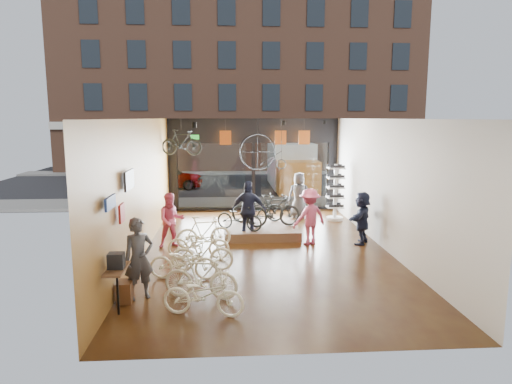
{
  "coord_description": "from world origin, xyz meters",
  "views": [
    {
      "loc": [
        -1.13,
        -12.88,
        3.83
      ],
      "look_at": [
        -0.19,
        1.4,
        1.49
      ],
      "focal_mm": 32.0,
      "sensor_mm": 36.0,
      "label": 1
    }
  ],
  "objects": [
    {
      "name": "display_bike_right",
      "position": [
        -0.06,
        2.35,
        0.77
      ],
      "size": [
        1.82,
        0.74,
        0.94
      ],
      "primitive_type": "imported",
      "rotation": [
        0.0,
        0.0,
        1.64
      ],
      "color": "black",
      "rests_on": "display_platform"
    },
    {
      "name": "floor_bike_0",
      "position": [
        -1.6,
        -4.39,
        0.43
      ],
      "size": [
        1.7,
        0.9,
        0.85
      ],
      "primitive_type": "imported",
      "rotation": [
        0.0,
        0.0,
        1.36
      ],
      "color": "#F3EFCC",
      "rests_on": "ground_plane"
    },
    {
      "name": "penny_farthing",
      "position": [
        0.35,
        4.41,
        2.5
      ],
      "size": [
        1.72,
        0.06,
        1.38
      ],
      "primitive_type": null,
      "color": "black",
      "rests_on": "ceiling"
    },
    {
      "name": "floor_bike_2",
      "position": [
        -2.17,
        -2.32,
        0.43
      ],
      "size": [
        1.72,
        0.82,
        0.87
      ],
      "primitive_type": "imported",
      "rotation": [
        0.0,
        0.0,
        1.42
      ],
      "color": "#F3EFCC",
      "rests_on": "ground_plane"
    },
    {
      "name": "customer_3",
      "position": [
        1.38,
        0.51,
        0.86
      ],
      "size": [
        1.28,
        1.05,
        1.72
      ],
      "primitive_type": "imported",
      "rotation": [
        0.0,
        0.0,
        3.57
      ],
      "color": "#CC4C72",
      "rests_on": "ground_plane"
    },
    {
      "name": "customer_0",
      "position": [
        -3.0,
        -3.43,
        0.88
      ],
      "size": [
        0.77,
        0.67,
        1.76
      ],
      "primitive_type": "imported",
      "rotation": [
        0.0,
        0.0,
        0.49
      ],
      "color": "#3F3F44",
      "rests_on": "ground_plane"
    },
    {
      "name": "jersey_left",
      "position": [
        -1.15,
        5.2,
        3.05
      ],
      "size": [
        0.45,
        0.03,
        0.55
      ],
      "primitive_type": "cube",
      "color": "#CC5919",
      "rests_on": "ceiling"
    },
    {
      "name": "ceiling",
      "position": [
        0.0,
        0.0,
        3.82
      ],
      "size": [
        7.0,
        12.0,
        0.04
      ],
      "primitive_type": "cube",
      "color": "black",
      "rests_on": "ground"
    },
    {
      "name": "wall_right",
      "position": [
        3.52,
        0.0,
        1.9
      ],
      "size": [
        0.04,
        12.0,
        3.8
      ],
      "primitive_type": "cube",
      "color": "beige",
      "rests_on": "ground"
    },
    {
      "name": "floor_bike_3",
      "position": [
        -1.76,
        -1.76,
        0.47
      ],
      "size": [
        1.58,
        0.48,
        0.94
      ],
      "primitive_type": "imported",
      "rotation": [
        0.0,
        0.0,
        1.55
      ],
      "color": "#F3EFCC",
      "rests_on": "ground_plane"
    },
    {
      "name": "jersey_right",
      "position": [
        1.98,
        5.2,
        3.05
      ],
      "size": [
        0.45,
        0.03,
        0.55
      ],
      "primitive_type": "cube",
      "color": "#CC5919",
      "rests_on": "ceiling"
    },
    {
      "name": "sidewalk_far",
      "position": [
        0.0,
        19.0,
        0.06
      ],
      "size": [
        30.0,
        2.0,
        0.12
      ],
      "primitive_type": "cube",
      "color": "slate",
      "rests_on": "ground"
    },
    {
      "name": "storefront",
      "position": [
        0.0,
        6.0,
        1.9
      ],
      "size": [
        7.0,
        0.26,
        3.8
      ],
      "primitive_type": null,
      "color": "black",
      "rests_on": "ground"
    },
    {
      "name": "floor_bike_5",
      "position": [
        -1.81,
        0.3,
        0.48
      ],
      "size": [
        1.66,
        0.73,
        0.97
      ],
      "primitive_type": "imported",
      "rotation": [
        0.0,
        0.0,
        1.74
      ],
      "color": "#F3EFCC",
      "rests_on": "ground_plane"
    },
    {
      "name": "wall_back",
      "position": [
        0.0,
        -6.02,
        1.9
      ],
      "size": [
        7.0,
        0.04,
        3.8
      ],
      "primitive_type": "cube",
      "color": "beige",
      "rests_on": "ground"
    },
    {
      "name": "wall_merch",
      "position": [
        -3.38,
        -3.5,
        1.3
      ],
      "size": [
        0.4,
        2.4,
        2.6
      ],
      "primitive_type": null,
      "color": "navy",
      "rests_on": "wall_left"
    },
    {
      "name": "sidewalk_near",
      "position": [
        0.0,
        7.2,
        0.06
      ],
      "size": [
        30.0,
        2.4,
        0.12
      ],
      "primitive_type": "cube",
      "color": "slate",
      "rests_on": "ground"
    },
    {
      "name": "customer_1",
      "position": [
        -2.78,
        0.47,
        0.82
      ],
      "size": [
        0.93,
        0.81,
        1.64
      ],
      "primitive_type": "imported",
      "rotation": [
        0.0,
        0.0,
        0.26
      ],
      "color": "#CC4C72",
      "rests_on": "ground_plane"
    },
    {
      "name": "street_road",
      "position": [
        0.0,
        15.0,
        -0.01
      ],
      "size": [
        30.0,
        18.0,
        0.02
      ],
      "primitive_type": "cube",
      "color": "black",
      "rests_on": "ground"
    },
    {
      "name": "display_platform",
      "position": [
        -0.01,
        1.61,
        0.15
      ],
      "size": [
        2.4,
        1.8,
        0.3
      ],
      "primitive_type": "cube",
      "color": "brown",
      "rests_on": "ground_plane"
    },
    {
      "name": "customer_2",
      "position": [
        -0.44,
        1.14,
        0.94
      ],
      "size": [
        1.17,
        0.67,
        1.88
      ],
      "primitive_type": "imported",
      "rotation": [
        0.0,
        0.0,
        2.95
      ],
      "color": "#161C33",
      "rests_on": "ground_plane"
    },
    {
      "name": "floor_bike_4",
      "position": [
        -1.91,
        -0.74,
        0.45
      ],
      "size": [
        1.75,
        0.76,
        0.89
      ],
      "primitive_type": "imported",
      "rotation": [
        0.0,
        0.0,
        1.47
      ],
      "color": "#F3EFCC",
      "rests_on": "ground_plane"
    },
    {
      "name": "box_truck",
      "position": [
        2.4,
        11.0,
        1.25
      ],
      "size": [
        2.12,
        6.35,
        2.5
      ],
      "primitive_type": null,
      "color": "silver",
      "rests_on": "street_road"
    },
    {
      "name": "hung_bike",
      "position": [
        -2.78,
        4.2,
        2.93
      ],
      "size": [
        1.64,
        0.87,
        0.95
      ],
      "primitive_type": "imported",
      "rotation": [
        0.0,
        0.0,
        1.29
      ],
      "color": "black",
      "rests_on": "ceiling"
    },
    {
      "name": "exit_sign",
      "position": [
        -2.4,
        5.88,
        3.05
      ],
      "size": [
        0.35,
        0.06,
        0.18
      ],
      "primitive_type": "cube",
      "color": "#198C26",
      "rests_on": "storefront"
    },
    {
      "name": "customer_5",
      "position": [
        3.0,
        0.5,
        0.81
      ],
      "size": [
        1.16,
        1.54,
        1.62
      ],
      "primitive_type": "imported",
      "rotation": [
        0.0,
        0.0,
        4.19
      ],
      "color": "#161C33",
      "rests_on": "ground_plane"
    },
    {
      "name": "sunglasses_rack",
      "position": [
        2.95,
        3.78,
        1.06
      ],
      "size": [
        0.76,
        0.68,
        2.12
      ],
      "primitive_type": null,
      "rotation": [
        0.0,
        0.0,
        -0.32
      ],
      "color": "white",
      "rests_on": "ground_plane"
    },
    {
      "name": "customer_4",
      "position": [
        1.67,
        4.35,
        0.88
      ],
      "size": [
        0.94,
        0.7,
        1.75
      ],
      "primitive_type": "imported",
      "rotation": [
        0.0,
        0.0,
        2.97
      ],
      "color": "#3F3F44",
      "rests_on": "ground_plane"
    },
    {
      "name": "floor_bike_1",
      "position": [
        -1.69,
        -3.54,
        0.48
      ],
      "size": [
        1.67,
        0.82,
        0.97
      ],
      "primitive_type": "imported",
      "rotation": [
        0.0,
        0.0,
        1.34
      ],
      "color": "#F3EFCC",
      "rests_on": "ground_plane"
    },
    {
      "name": "opposite_building",
      "position": [
        0.0,
        21.5,
        7.0
      ],
      "size": [
        26.0,
        5.0,
        14.0
      ],
      "primitive_type": "cube",
      "color": "brown",
      "rests_on": "ground"
    },
    {
      "name": "jersey_mid",
      "position": [
        1.04,
        5.2,
        3.05
      ],
      "size": [
        0.45,
        0.03,
        0.55
      ],
      "primitive_type": "cube",
      "color": "#CC5919",
      "rests_on": "ceiling"
    },
    {
      "name": "street_car",
      "position": [
        -4.42,
        12.0,
        0.68
      ],
      "size": [
        3.97,
        1.6,
        1.35
      ],
      "primitive_type": "imported",
      "rotation": [
        0.0,
        0.0,
        1.57
      ],
      "color": "gray",
      "rests_on": "street_road"
    },
    {
      "name": "display_bike_mid",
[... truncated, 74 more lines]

